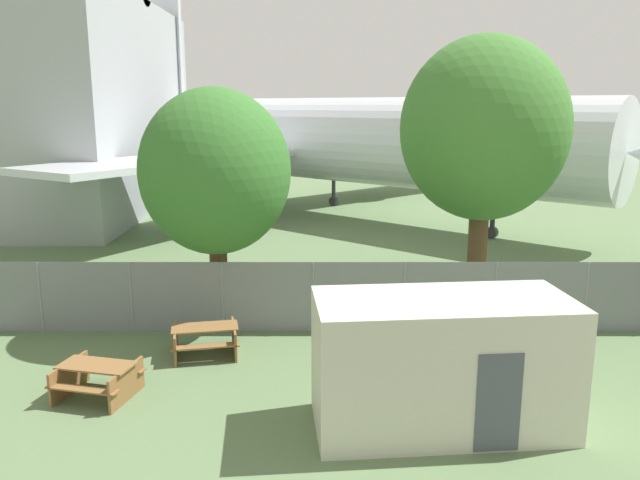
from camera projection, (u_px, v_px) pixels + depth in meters
The scene contains 7 objects.
perimeter_fence at pixel (311, 297), 17.41m from camera, with size 56.07×0.07×2.03m.
airplane at pixel (316, 140), 35.94m from camera, with size 35.25×30.87×13.59m.
portable_cabin at pixel (439, 363), 12.23m from camera, with size 5.14×2.67×2.64m.
picnic_bench_near_cabin at pixel (94, 377), 13.57m from camera, with size 1.88×1.73×0.76m.
picnic_bench_open_grass at pixel (202, 337), 15.90m from camera, with size 1.90×1.69×0.76m.
tree_near_hangar at pixel (481, 130), 19.74m from camera, with size 5.30×5.30×8.45m.
tree_far_right at pixel (212, 173), 17.21m from camera, with size 4.19×4.19×6.77m.
Camera 1 is at (0.19, -5.76, 6.27)m, focal length 35.00 mm.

